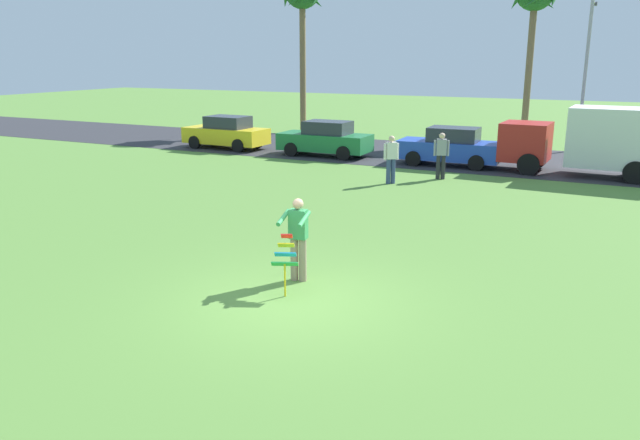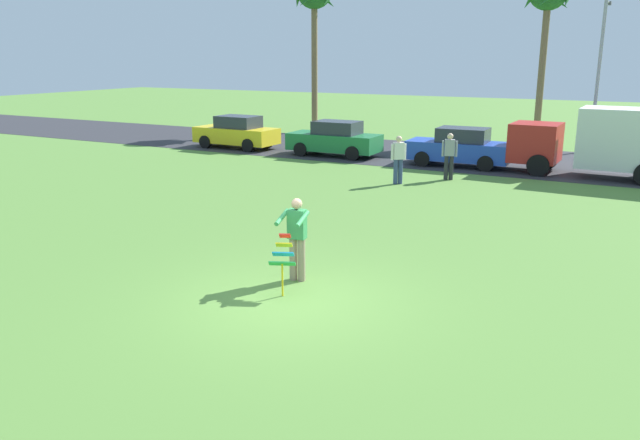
{
  "view_description": "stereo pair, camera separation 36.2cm",
  "coord_description": "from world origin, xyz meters",
  "px_view_note": "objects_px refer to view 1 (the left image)",
  "views": [
    {
      "loc": [
        5.33,
        -9.75,
        4.51
      ],
      "look_at": [
        -0.47,
        2.04,
        1.05
      ],
      "focal_mm": 35.3,
      "sensor_mm": 36.0,
      "label": 1
    },
    {
      "loc": [
        5.65,
        -9.59,
        4.51
      ],
      "look_at": [
        -0.47,
        2.04,
        1.05
      ],
      "focal_mm": 35.3,
      "sensor_mm": 36.0,
      "label": 2
    }
  ],
  "objects_px": {
    "parked_car_blue": "(450,147)",
    "streetlight_pole": "(586,66)",
    "person_walker_far": "(441,154)",
    "parked_car_yellow": "(226,133)",
    "parked_car_green": "(325,139)",
    "person_kite_flyer": "(298,236)",
    "parked_truck_red_cab": "(605,140)",
    "person_walker_near": "(391,158)",
    "kite_held": "(285,256)"
  },
  "relations": [
    {
      "from": "person_kite_flyer",
      "to": "kite_held",
      "type": "height_order",
      "value": "person_kite_flyer"
    },
    {
      "from": "person_kite_flyer",
      "to": "parked_car_yellow",
      "type": "xyz_separation_m",
      "value": [
        -12.08,
        15.11,
        -0.18
      ]
    },
    {
      "from": "parked_truck_red_cab",
      "to": "parked_car_blue",
      "type": "bearing_deg",
      "value": 180.0
    },
    {
      "from": "person_walker_near",
      "to": "parked_car_blue",
      "type": "bearing_deg",
      "value": 79.16
    },
    {
      "from": "parked_car_yellow",
      "to": "parked_car_green",
      "type": "bearing_deg",
      "value": 0.01
    },
    {
      "from": "parked_car_green",
      "to": "person_walker_far",
      "type": "height_order",
      "value": "person_walker_far"
    },
    {
      "from": "kite_held",
      "to": "person_walker_far",
      "type": "height_order",
      "value": "person_walker_far"
    },
    {
      "from": "kite_held",
      "to": "parked_car_yellow",
      "type": "distance_m",
      "value": 20.0
    },
    {
      "from": "parked_truck_red_cab",
      "to": "person_walker_near",
      "type": "relative_size",
      "value": 3.91
    },
    {
      "from": "person_walker_near",
      "to": "person_walker_far",
      "type": "xyz_separation_m",
      "value": [
        1.38,
        1.61,
        0.0
      ]
    },
    {
      "from": "person_walker_far",
      "to": "parked_truck_red_cab",
      "type": "bearing_deg",
      "value": 30.07
    },
    {
      "from": "person_kite_flyer",
      "to": "streetlight_pole",
      "type": "bearing_deg",
      "value": 80.78
    },
    {
      "from": "parked_car_yellow",
      "to": "parked_truck_red_cab",
      "type": "height_order",
      "value": "parked_truck_red_cab"
    },
    {
      "from": "kite_held",
      "to": "parked_truck_red_cab",
      "type": "xyz_separation_m",
      "value": [
        4.88,
        15.85,
        0.65
      ]
    },
    {
      "from": "parked_car_green",
      "to": "streetlight_pole",
      "type": "distance_m",
      "value": 12.92
    },
    {
      "from": "kite_held",
      "to": "parked_car_yellow",
      "type": "relative_size",
      "value": 0.27
    },
    {
      "from": "person_walker_near",
      "to": "person_walker_far",
      "type": "distance_m",
      "value": 2.12
    },
    {
      "from": "parked_truck_red_cab",
      "to": "kite_held",
      "type": "bearing_deg",
      "value": -107.12
    },
    {
      "from": "parked_truck_red_cab",
      "to": "parked_car_green",
      "type": "bearing_deg",
      "value": -180.0
    },
    {
      "from": "person_kite_flyer",
      "to": "streetlight_pole",
      "type": "xyz_separation_m",
      "value": [
        3.61,
        22.25,
        3.05
      ]
    },
    {
      "from": "parked_car_blue",
      "to": "parked_car_yellow",
      "type": "bearing_deg",
      "value": -179.99
    },
    {
      "from": "parked_car_yellow",
      "to": "parked_car_green",
      "type": "relative_size",
      "value": 1.01
    },
    {
      "from": "person_kite_flyer",
      "to": "parked_car_green",
      "type": "height_order",
      "value": "person_kite_flyer"
    },
    {
      "from": "streetlight_pole",
      "to": "person_kite_flyer",
      "type": "bearing_deg",
      "value": -99.22
    },
    {
      "from": "person_walker_far",
      "to": "parked_car_yellow",
      "type": "bearing_deg",
      "value": 165.11
    },
    {
      "from": "streetlight_pole",
      "to": "person_walker_far",
      "type": "distance_m",
      "value": 11.43
    },
    {
      "from": "parked_car_blue",
      "to": "streetlight_pole",
      "type": "xyz_separation_m",
      "value": [
        4.47,
        7.14,
        3.22
      ]
    },
    {
      "from": "person_kite_flyer",
      "to": "parked_truck_red_cab",
      "type": "distance_m",
      "value": 15.92
    },
    {
      "from": "parked_car_green",
      "to": "streetlight_pole",
      "type": "relative_size",
      "value": 0.6
    },
    {
      "from": "parked_car_green",
      "to": "parked_car_blue",
      "type": "relative_size",
      "value": 0.99
    },
    {
      "from": "parked_car_green",
      "to": "parked_car_blue",
      "type": "distance_m",
      "value": 5.79
    },
    {
      "from": "kite_held",
      "to": "parked_truck_red_cab",
      "type": "height_order",
      "value": "parked_truck_red_cab"
    },
    {
      "from": "streetlight_pole",
      "to": "parked_car_green",
      "type": "bearing_deg",
      "value": -145.16
    },
    {
      "from": "person_walker_near",
      "to": "person_walker_far",
      "type": "relative_size",
      "value": 1.0
    },
    {
      "from": "parked_car_green",
      "to": "parked_truck_red_cab",
      "type": "bearing_deg",
      "value": 0.0
    },
    {
      "from": "parked_car_yellow",
      "to": "parked_car_blue",
      "type": "distance_m",
      "value": 11.23
    },
    {
      "from": "person_kite_flyer",
      "to": "parked_car_yellow",
      "type": "distance_m",
      "value": 19.35
    },
    {
      "from": "kite_held",
      "to": "parked_car_yellow",
      "type": "height_order",
      "value": "parked_car_yellow"
    },
    {
      "from": "parked_car_yellow",
      "to": "person_walker_far",
      "type": "xyz_separation_m",
      "value": [
        11.7,
        -3.11,
        0.16
      ]
    },
    {
      "from": "person_kite_flyer",
      "to": "parked_truck_red_cab",
      "type": "relative_size",
      "value": 0.26
    },
    {
      "from": "parked_car_blue",
      "to": "streetlight_pole",
      "type": "relative_size",
      "value": 0.61
    },
    {
      "from": "parked_car_yellow",
      "to": "streetlight_pole",
      "type": "distance_m",
      "value": 17.55
    },
    {
      "from": "person_kite_flyer",
      "to": "parked_car_green",
      "type": "relative_size",
      "value": 0.41
    },
    {
      "from": "streetlight_pole",
      "to": "person_walker_far",
      "type": "bearing_deg",
      "value": -111.27
    },
    {
      "from": "parked_car_blue",
      "to": "parked_truck_red_cab",
      "type": "distance_m",
      "value": 5.89
    },
    {
      "from": "streetlight_pole",
      "to": "person_walker_far",
      "type": "height_order",
      "value": "streetlight_pole"
    },
    {
      "from": "parked_car_yellow",
      "to": "person_walker_near",
      "type": "bearing_deg",
      "value": -24.6
    },
    {
      "from": "kite_held",
      "to": "parked_car_yellow",
      "type": "bearing_deg",
      "value": 127.61
    },
    {
      "from": "kite_held",
      "to": "streetlight_pole",
      "type": "relative_size",
      "value": 0.16
    },
    {
      "from": "person_walker_near",
      "to": "parked_truck_red_cab",
      "type": "bearing_deg",
      "value": 34.95
    }
  ]
}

